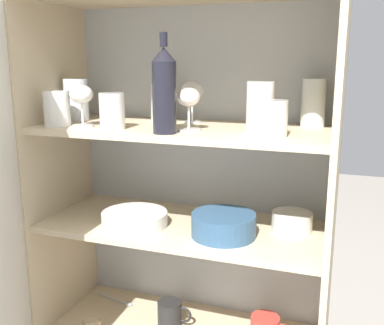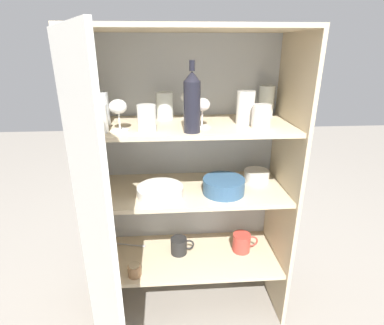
# 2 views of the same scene
# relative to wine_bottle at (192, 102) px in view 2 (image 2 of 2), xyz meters

# --- Properties ---
(cupboard_back_panel) EXTENTS (0.95, 0.02, 1.41)m
(cupboard_back_panel) POSITION_rel_wine_bottle_xyz_m (-0.00, 0.34, -0.44)
(cupboard_back_panel) COLOR #B2B7BC
(cupboard_back_panel) RESTS_ON ground_plane
(cupboard_side_left) EXTENTS (0.02, 0.42, 1.41)m
(cupboard_side_left) POSITION_rel_wine_bottle_xyz_m (-0.47, 0.14, -0.44)
(cupboard_side_left) COLOR #CCB793
(cupboard_side_left) RESTS_ON ground_plane
(cupboard_side_right) EXTENTS (0.02, 0.42, 1.41)m
(cupboard_side_right) POSITION_rel_wine_bottle_xyz_m (0.47, 0.14, -0.44)
(cupboard_side_right) COLOR #CCB793
(cupboard_side_right) RESTS_ON ground_plane
(cupboard_top_panel) EXTENTS (0.95, 0.42, 0.02)m
(cupboard_top_panel) POSITION_rel_wine_bottle_xyz_m (-0.00, 0.14, 0.27)
(cupboard_top_panel) COLOR #CCB793
(cupboard_top_panel) RESTS_ON cupboard_side_left
(shelf_board_lower) EXTENTS (0.92, 0.39, 0.02)m
(shelf_board_lower) POSITION_rel_wine_bottle_xyz_m (-0.00, 0.14, -0.85)
(shelf_board_lower) COLOR beige
(shelf_board_middle) EXTENTS (0.92, 0.39, 0.02)m
(shelf_board_middle) POSITION_rel_wine_bottle_xyz_m (-0.00, 0.14, -0.46)
(shelf_board_middle) COLOR beige
(shelf_board_upper) EXTENTS (0.92, 0.39, 0.02)m
(shelf_board_upper) POSITION_rel_wine_bottle_xyz_m (-0.00, 0.14, -0.13)
(shelf_board_upper) COLOR beige
(cupboard_door) EXTENTS (0.24, 0.43, 1.41)m
(cupboard_door) POSITION_rel_wine_bottle_xyz_m (-0.36, -0.28, -0.44)
(cupboard_door) COLOR silver
(cupboard_door) RESTS_ON ground_plane
(tumbler_glass_0) EXTENTS (0.07, 0.07, 0.15)m
(tumbler_glass_0) POSITION_rel_wine_bottle_xyz_m (0.38, 0.27, -0.05)
(tumbler_glass_0) COLOR white
(tumbler_glass_0) RESTS_ON shelf_board_upper
(tumbler_glass_1) EXTENTS (0.08, 0.08, 0.11)m
(tumbler_glass_1) POSITION_rel_wine_bottle_xyz_m (-0.18, 0.02, -0.07)
(tumbler_glass_1) COLOR white
(tumbler_glass_1) RESTS_ON shelf_board_upper
(tumbler_glass_2) EXTENTS (0.08, 0.08, 0.14)m
(tumbler_glass_2) POSITION_rel_wine_bottle_xyz_m (-0.40, 0.16, -0.05)
(tumbler_glass_2) COLOR white
(tumbler_glass_2) RESTS_ON shelf_board_upper
(tumbler_glass_3) EXTENTS (0.08, 0.08, 0.13)m
(tumbler_glass_3) POSITION_rel_wine_bottle_xyz_m (-0.11, 0.25, -0.06)
(tumbler_glass_3) COLOR white
(tumbler_glass_3) RESTS_ON shelf_board_upper
(tumbler_glass_4) EXTENTS (0.08, 0.08, 0.11)m
(tumbler_glass_4) POSITION_rel_wine_bottle_xyz_m (-0.38, 0.03, -0.07)
(tumbler_glass_4) COLOR white
(tumbler_glass_4) RESTS_ON shelf_board_upper
(tumbler_glass_5) EXTENTS (0.08, 0.08, 0.15)m
(tumbler_glass_5) POSITION_rel_wine_bottle_xyz_m (0.25, 0.13, -0.05)
(tumbler_glass_5) COLOR white
(tumbler_glass_5) RESTS_ON shelf_board_upper
(tumbler_glass_6) EXTENTS (0.08, 0.08, 0.10)m
(tumbler_glass_6) POSITION_rel_wine_bottle_xyz_m (0.30, 0.05, -0.07)
(tumbler_glass_6) COLOR silver
(tumbler_glass_6) RESTS_ON shelf_board_upper
(wine_glass_0) EXTENTS (0.08, 0.08, 0.13)m
(wine_glass_0) POSITION_rel_wine_bottle_xyz_m (0.05, 0.07, -0.04)
(wine_glass_0) COLOR silver
(wine_glass_0) RESTS_ON shelf_board_upper
(wine_glass_1) EXTENTS (0.08, 0.08, 0.14)m
(wine_glass_1) POSITION_rel_wine_bottle_xyz_m (-0.00, 0.23, -0.02)
(wine_glass_1) COLOR white
(wine_glass_1) RESTS_ON shelf_board_upper
(wine_glass_2) EXTENTS (0.07, 0.07, 0.13)m
(wine_glass_2) POSITION_rel_wine_bottle_xyz_m (-0.30, 0.04, -0.03)
(wine_glass_2) COLOR white
(wine_glass_2) RESTS_ON shelf_board_upper
(wine_bottle) EXTENTS (0.07, 0.07, 0.28)m
(wine_bottle) POSITION_rel_wine_bottle_xyz_m (0.00, 0.00, 0.00)
(wine_bottle) COLOR black
(wine_bottle) RESTS_ON shelf_board_upper
(plate_stack_white) EXTENTS (0.21, 0.21, 0.04)m
(plate_stack_white) POSITION_rel_wine_bottle_xyz_m (-0.14, 0.07, -0.42)
(plate_stack_white) COLOR silver
(plate_stack_white) RESTS_ON shelf_board_middle
(mixing_bowl_large) EXTENTS (0.20, 0.20, 0.07)m
(mixing_bowl_large) POSITION_rel_wine_bottle_xyz_m (0.15, 0.08, -0.41)
(mixing_bowl_large) COLOR #33567A
(mixing_bowl_large) RESTS_ON shelf_board_middle
(serving_bowl_small) EXTENTS (0.13, 0.13, 0.06)m
(serving_bowl_small) POSITION_rel_wine_bottle_xyz_m (0.35, 0.20, -0.41)
(serving_bowl_small) COLOR silver
(serving_bowl_small) RESTS_ON shelf_board_middle
(coffee_mug_primary) EXTENTS (0.14, 0.10, 0.10)m
(coffee_mug_primary) POSITION_rel_wine_bottle_xyz_m (0.28, 0.16, -0.79)
(coffee_mug_primary) COLOR #BC3D33
(coffee_mug_primary) RESTS_ON shelf_board_lower
(coffee_mug_extra_1) EXTENTS (0.13, 0.09, 0.09)m
(coffee_mug_extra_1) POSITION_rel_wine_bottle_xyz_m (-0.06, 0.16, -0.80)
(coffee_mug_extra_1) COLOR black
(coffee_mug_extra_1) RESTS_ON shelf_board_lower
(storage_jar) EXTENTS (0.06, 0.06, 0.07)m
(storage_jar) POSITION_rel_wine_bottle_xyz_m (-0.28, 0.00, -0.81)
(storage_jar) COLOR #99704C
(storage_jar) RESTS_ON shelf_board_lower
(serving_spoon) EXTENTS (0.17, 0.05, 0.01)m
(serving_spoon) POSITION_rel_wine_bottle_xyz_m (-0.31, 0.24, -0.84)
(serving_spoon) COLOR silver
(serving_spoon) RESTS_ON shelf_board_lower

